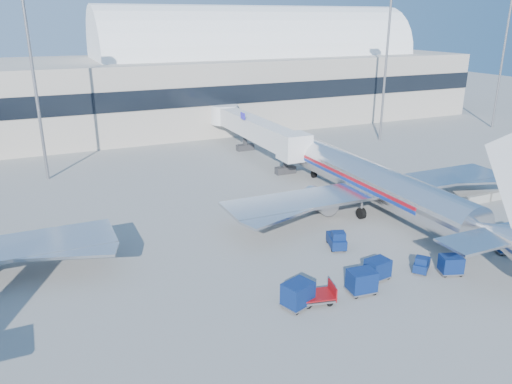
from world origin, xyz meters
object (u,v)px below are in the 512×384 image
barrier_far (500,195)px  tug_left (337,240)px  tug_lead (422,264)px  cart_train_a (378,269)px  jetbridge_near (251,127)px  mast_far_east (505,42)px  cart_train_b (362,281)px  cart_train_c (298,294)px  barrier_mid (478,199)px  tug_right (482,230)px  mast_west (31,54)px  cart_solo_far (508,242)px  cart_solo_near (451,264)px  mast_east (387,45)px  airliner_main (378,184)px  cart_open_red (317,296)px  barrier_near (454,204)px

barrier_far → tug_left: 23.25m
tug_lead → cart_train_a: size_ratio=1.14×
cart_train_a → jetbridge_near: bearing=73.4°
mast_far_east → cart_train_b: bearing=-145.7°
cart_train_a → cart_train_c: cart_train_c is taller
barrier_mid → tug_lead: (-16.03, -9.38, 0.16)m
tug_right → cart_train_c: cart_train_c is taller
mast_west → cart_solo_far: (34.10, -37.76, -13.88)m
cart_solo_near → mast_west: bearing=144.4°
barrier_mid → cart_solo_far: size_ratio=1.29×
barrier_mid → cart_train_b: (-22.23, -10.16, 0.48)m
mast_west → tug_lead: 47.29m
tug_right → cart_train_b: size_ratio=1.32×
mast_east → cart_solo_far: (-15.90, -37.76, -13.88)m
jetbridge_near → tug_left: bearing=-100.7°
airliner_main → cart_open_red: (-14.52, -12.47, -2.46)m
cart_train_c → barrier_near: bearing=3.7°
mast_west → mast_far_east: size_ratio=1.00×
jetbridge_near → cart_solo_near: size_ratio=13.57×
airliner_main → jetbridge_near: 26.43m
jetbridge_near → barrier_far: 33.63m
cart_train_b → barrier_far: bearing=27.4°
barrier_far → cart_solo_far: size_ratio=1.29×
airliner_main → mast_west: (-30.00, 25.49, 11.87)m
cart_train_b → cart_solo_near: size_ratio=1.05×
barrier_far → cart_train_b: (-25.53, -10.16, 0.48)m
airliner_main → cart_open_red: size_ratio=13.56×
barrier_mid → tug_lead: 18.57m
barrier_mid → cart_solo_far: 12.14m
mast_west → tug_left: 40.36m
airliner_main → tug_left: 10.36m
barrier_far → cart_train_a: cart_train_a is taller
mast_east → cart_train_a: size_ratio=11.56×
barrier_near → tug_right: bearing=-117.4°
jetbridge_near → barrier_far: (17.00, -28.81, -3.48)m
barrier_far → tug_left: tug_left is taller
mast_west → cart_train_c: 42.71m
mast_east → barrier_mid: size_ratio=7.53×
cart_train_b → cart_open_red: (-3.59, 0.19, -0.47)m
mast_far_east → cart_train_c: bearing=-148.1°
airliner_main → tug_lead: airliner_main is taller
mast_west → cart_solo_far: size_ratio=9.75×
cart_train_c → tug_right: bearing=-9.7°
tug_lead → cart_open_red: tug_lead is taller
mast_west → cart_solo_near: (26.99, -38.65, -14.00)m
cart_open_red → mast_east: bearing=60.1°
tug_lead → cart_train_a: (-3.91, 0.41, 0.24)m
airliner_main → cart_train_b: airliner_main is taller
cart_train_a → cart_train_b: (-2.30, -1.20, 0.09)m
barrier_mid → cart_train_c: (-27.28, -9.90, 0.52)m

